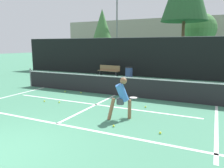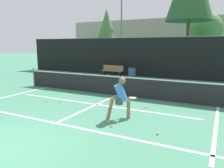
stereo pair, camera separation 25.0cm
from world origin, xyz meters
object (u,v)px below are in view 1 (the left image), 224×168
Objects in this scene: courtside_bench at (109,70)px; trash_bin at (129,73)px; parked_car at (213,69)px; player_practicing at (122,96)px.

trash_bin is at bearing -4.26° from courtside_bench.
parked_car reaches higher than courtside_bench.
player_practicing reaches higher than courtside_bench.
parked_car is at bearing 31.69° from courtside_bench.
courtside_bench is at bearing -155.13° from parked_car.
courtside_bench is 8.09m from parked_car.
trash_bin is at bearing 72.88° from player_practicing.
courtside_bench reaches higher than trash_bin.
player_practicing is at bearing -70.50° from trash_bin.
parked_car is (5.55, 3.76, 0.17)m from trash_bin.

